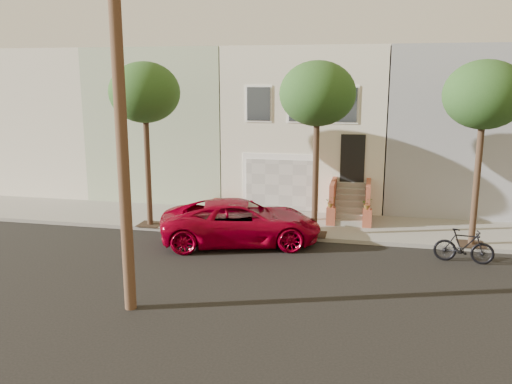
# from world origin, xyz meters

# --- Properties ---
(ground) EXTENTS (90.00, 90.00, 0.00)m
(ground) POSITION_xyz_m (0.00, 0.00, 0.00)
(ground) COLOR black
(ground) RESTS_ON ground
(sidewalk) EXTENTS (40.00, 3.70, 0.15)m
(sidewalk) POSITION_xyz_m (0.00, 5.35, 0.07)
(sidewalk) COLOR gray
(sidewalk) RESTS_ON ground
(house_row) EXTENTS (33.10, 11.70, 7.00)m
(house_row) POSITION_xyz_m (0.00, 11.19, 3.64)
(house_row) COLOR beige
(house_row) RESTS_ON sidewalk
(tree_left) EXTENTS (2.70, 2.57, 6.30)m
(tree_left) POSITION_xyz_m (-5.50, 3.90, 5.26)
(tree_left) COLOR #2D2116
(tree_left) RESTS_ON sidewalk
(tree_mid) EXTENTS (2.70, 2.57, 6.30)m
(tree_mid) POSITION_xyz_m (1.00, 3.90, 5.26)
(tree_mid) COLOR #2D2116
(tree_mid) RESTS_ON sidewalk
(tree_right) EXTENTS (2.70, 2.57, 6.30)m
(tree_right) POSITION_xyz_m (6.50, 3.90, 5.26)
(tree_right) COLOR #2D2116
(tree_right) RESTS_ON sidewalk
(pickup_truck) EXTENTS (6.17, 4.06, 1.58)m
(pickup_truck) POSITION_xyz_m (-1.50, 2.76, 0.79)
(pickup_truck) COLOR maroon
(pickup_truck) RESTS_ON ground
(motorcycle) EXTENTS (1.90, 0.75, 1.11)m
(motorcycle) POSITION_xyz_m (5.99, 2.29, 0.56)
(motorcycle) COLOR black
(motorcycle) RESTS_ON ground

